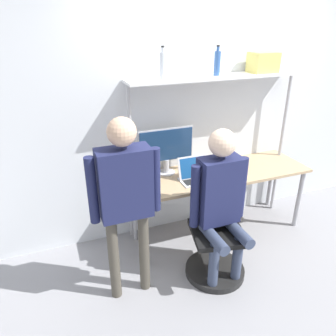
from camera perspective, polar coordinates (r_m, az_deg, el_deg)
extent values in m
plane|color=gray|center=(3.66, 10.75, -13.33)|extent=(12.00, 12.00, 0.00)
cube|color=silver|center=(3.60, 6.81, 10.37)|extent=(8.00, 0.06, 2.70)
cube|color=tan|center=(3.52, 8.88, -0.90)|extent=(1.95, 0.63, 0.03)
cylinder|color=#A5A5AA|center=(3.19, -3.98, -11.36)|extent=(0.05, 0.05, 0.71)
cylinder|color=#A5A5AA|center=(4.02, 21.81, -5.03)|extent=(0.05, 0.05, 0.71)
cylinder|color=#A5A5AA|center=(3.60, -6.44, -6.85)|extent=(0.05, 0.05, 0.71)
cylinder|color=#A5A5AA|center=(4.35, 17.45, -2.03)|extent=(0.05, 0.05, 0.71)
cube|color=white|center=(3.37, 8.61, 15.45)|extent=(1.85, 0.29, 0.02)
cylinder|color=#B2B2B7|center=(3.28, -6.27, -0.14)|extent=(0.04, 0.04, 1.72)
cylinder|color=#B2B2B7|center=(4.09, 19.03, 3.71)|extent=(0.04, 0.04, 1.72)
cylinder|color=#B7B7BC|center=(3.45, -0.30, -0.74)|extent=(0.19, 0.19, 0.01)
cylinder|color=#B7B7BC|center=(3.42, -0.30, 0.40)|extent=(0.06, 0.06, 0.14)
cube|color=#B7B7BC|center=(3.34, -0.36, 4.05)|extent=(0.59, 0.01, 0.35)
cube|color=navy|center=(3.33, -0.31, 4.01)|extent=(0.56, 0.02, 0.32)
cube|color=silver|center=(3.30, 4.93, -2.18)|extent=(0.32, 0.23, 0.01)
cube|color=black|center=(3.28, 5.07, -2.21)|extent=(0.27, 0.13, 0.00)
cube|color=silver|center=(3.31, 4.41, 0.17)|extent=(0.32, 0.08, 0.22)
cube|color=#194C8C|center=(3.31, 4.45, 0.10)|extent=(0.28, 0.07, 0.19)
cube|color=black|center=(3.37, 8.91, -1.78)|extent=(0.07, 0.15, 0.01)
cube|color=black|center=(3.37, 8.91, -1.70)|extent=(0.06, 0.13, 0.00)
cylinder|color=black|center=(3.31, 8.13, -17.21)|extent=(0.56, 0.56, 0.06)
cylinder|color=#4C4C51|center=(3.17, 8.37, -14.23)|extent=(0.06, 0.06, 0.38)
cube|color=black|center=(3.04, 8.63, -11.06)|extent=(0.55, 0.55, 0.05)
cube|color=black|center=(3.07, 7.80, -5.03)|extent=(0.41, 0.13, 0.45)
cylinder|color=#38425B|center=(3.01, 7.92, -16.73)|extent=(0.09, 0.09, 0.49)
cylinder|color=#38425B|center=(3.12, 11.91, -15.50)|extent=(0.09, 0.09, 0.49)
cylinder|color=#38425B|center=(2.85, 7.98, -11.98)|extent=(0.10, 0.38, 0.10)
cylinder|color=#38425B|center=(2.96, 12.09, -10.84)|extent=(0.10, 0.38, 0.10)
cube|color=#1E234C|center=(2.84, 8.86, -3.91)|extent=(0.37, 0.20, 0.60)
cylinder|color=#1E234C|center=(2.75, 4.69, -5.04)|extent=(0.08, 0.08, 0.57)
cylinder|color=#1E234C|center=(2.96, 12.69, -3.35)|extent=(0.08, 0.08, 0.57)
sphere|color=beige|center=(2.66, 9.46, 4.35)|extent=(0.23, 0.23, 0.23)
cylinder|color=#4C473D|center=(2.87, -9.40, -15.29)|extent=(0.09, 0.09, 0.80)
cylinder|color=#4C473D|center=(2.92, -4.18, -14.24)|extent=(0.09, 0.09, 0.80)
cube|color=#1E234C|center=(2.51, -7.53, -2.67)|extent=(0.41, 0.20, 0.57)
cylinder|color=#1E234C|center=(2.49, -13.07, -3.90)|extent=(0.08, 0.08, 0.54)
cylinder|color=#1E234C|center=(2.58, -2.17, -2.09)|extent=(0.08, 0.08, 0.54)
sphere|color=#D8AD8C|center=(2.36, -8.08, 6.25)|extent=(0.22, 0.22, 0.22)
cylinder|color=#335999|center=(3.34, 8.55, 17.55)|extent=(0.06, 0.06, 0.22)
cylinder|color=#335999|center=(3.33, 8.71, 19.82)|extent=(0.03, 0.03, 0.04)
cylinder|color=black|center=(3.33, 8.74, 20.30)|extent=(0.03, 0.03, 0.01)
cylinder|color=silver|center=(3.11, -0.90, 17.35)|extent=(0.06, 0.06, 0.23)
cylinder|color=silver|center=(3.09, -0.92, 19.87)|extent=(0.03, 0.03, 0.04)
cylinder|color=black|center=(3.09, -0.92, 20.41)|extent=(0.03, 0.03, 0.01)
cube|color=#DBCC66|center=(3.63, 16.24, 17.25)|extent=(0.27, 0.21, 0.20)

